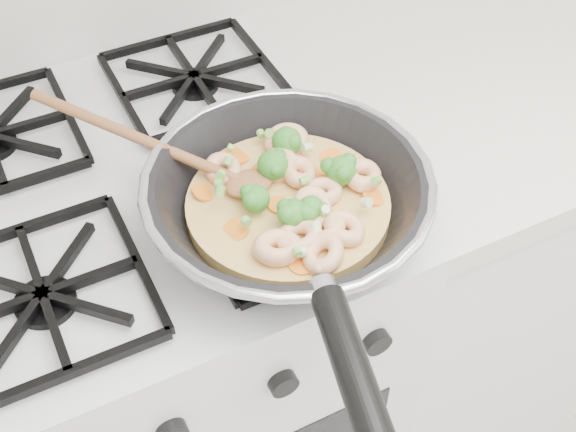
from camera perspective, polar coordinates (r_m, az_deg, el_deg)
name	(u,v)px	position (r m, az deg, el deg)	size (l,w,h in m)	color
stove	(170,361)	(1.34, -9.00, -10.93)	(0.60, 0.60, 0.92)	white
counter_right	(532,215)	(1.63, 18.17, 0.06)	(1.00, 0.60, 0.90)	white
skillet	(289,199)	(0.87, 0.07, 1.27)	(0.40, 0.58, 0.10)	black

